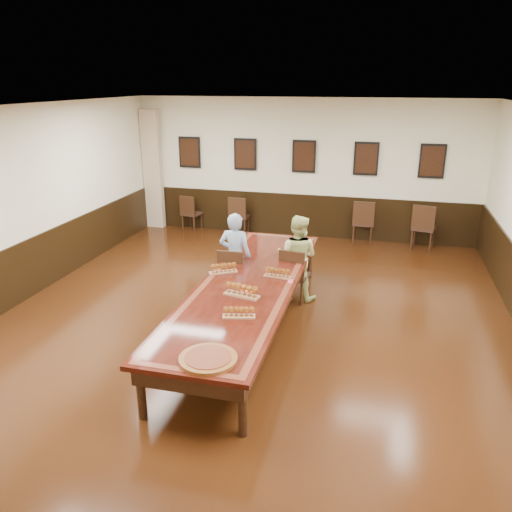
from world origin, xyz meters
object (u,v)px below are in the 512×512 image
(chair_woman, at_px, (295,274))
(spare_chair_b, at_px, (239,215))
(chair_man, at_px, (234,274))
(person_woman, at_px, (297,257))
(spare_chair_a, at_px, (192,212))
(person_man, at_px, (235,256))
(spare_chair_d, at_px, (424,226))
(spare_chair_c, at_px, (363,221))
(carved_platter, at_px, (208,359))
(conference_table, at_px, (248,292))

(chair_woman, distance_m, spare_chair_b, 4.02)
(chair_man, height_order, person_woman, person_woman)
(spare_chair_a, distance_m, person_woman, 4.73)
(chair_woman, xyz_separation_m, spare_chair_a, (-3.23, 3.53, -0.02))
(person_man, bearing_deg, spare_chair_d, -132.57)
(spare_chair_c, bearing_deg, spare_chair_d, 173.76)
(spare_chair_a, relative_size, spare_chair_d, 0.87)
(chair_woman, relative_size, carved_platter, 1.18)
(carved_platter, bearing_deg, spare_chair_d, 69.06)
(chair_woman, bearing_deg, spare_chair_d, -115.55)
(spare_chair_d, bearing_deg, spare_chair_c, 7.06)
(spare_chair_d, bearing_deg, person_woman, 67.95)
(spare_chair_c, relative_size, person_woman, 0.69)
(spare_chair_d, height_order, person_woman, person_woman)
(spare_chair_b, relative_size, person_man, 0.62)
(chair_woman, relative_size, spare_chair_b, 1.01)
(chair_woman, xyz_separation_m, spare_chair_c, (0.95, 3.52, 0.04))
(chair_woman, distance_m, person_man, 1.05)
(person_man, xyz_separation_m, conference_table, (0.51, -1.07, -0.14))
(spare_chair_d, relative_size, carved_platter, 1.29)
(spare_chair_a, height_order, person_man, person_man)
(person_woman, relative_size, carved_platter, 1.85)
(chair_man, relative_size, spare_chair_d, 0.92)
(spare_chair_a, height_order, person_woman, person_woman)
(chair_man, relative_size, spare_chair_a, 1.06)
(spare_chair_a, height_order, conference_table, spare_chair_a)
(person_man, bearing_deg, person_woman, -165.14)
(chair_woman, relative_size, person_man, 0.62)
(spare_chair_d, relative_size, person_man, 0.68)
(spare_chair_c, distance_m, conference_table, 4.98)
(person_man, bearing_deg, conference_table, 115.23)
(spare_chair_d, bearing_deg, carved_platter, 81.34)
(spare_chair_c, height_order, carved_platter, spare_chair_c)
(chair_man, xyz_separation_m, spare_chair_d, (3.27, 3.68, 0.04))
(person_woman, bearing_deg, spare_chair_b, -51.30)
(person_man, bearing_deg, chair_man, 90.00)
(chair_man, distance_m, spare_chair_a, 4.41)
(spare_chair_d, bearing_deg, spare_chair_b, 11.03)
(spare_chair_b, bearing_deg, chair_man, 104.91)
(spare_chair_b, distance_m, person_man, 3.81)
(chair_woman, relative_size, conference_table, 0.19)
(chair_man, bearing_deg, spare_chair_b, -75.37)
(spare_chair_b, xyz_separation_m, spare_chair_c, (2.94, 0.03, 0.04))
(chair_man, height_order, spare_chair_a, chair_man)
(spare_chair_d, xyz_separation_m, carved_platter, (-2.60, -6.81, 0.26))
(chair_man, distance_m, spare_chair_d, 4.92)
(person_woman, bearing_deg, spare_chair_d, -116.17)
(spare_chair_c, bearing_deg, carved_platter, 78.45)
(chair_woman, height_order, spare_chair_b, chair_woman)
(chair_man, bearing_deg, spare_chair_d, -131.78)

